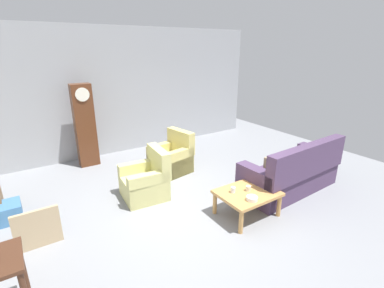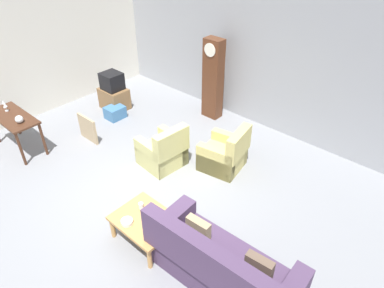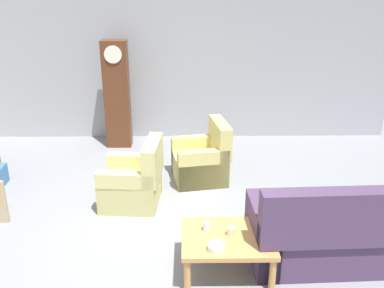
{
  "view_description": "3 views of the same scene",
  "coord_description": "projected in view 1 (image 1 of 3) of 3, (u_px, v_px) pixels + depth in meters",
  "views": [
    {
      "loc": [
        -2.23,
        -3.54,
        2.69
      ],
      "look_at": [
        0.56,
        0.75,
        0.91
      ],
      "focal_mm": 26.16,
      "sensor_mm": 36.0,
      "label": 1
    },
    {
      "loc": [
        3.7,
        -2.82,
        4.32
      ],
      "look_at": [
        0.45,
        0.82,
        0.91
      ],
      "focal_mm": 32.18,
      "sensor_mm": 36.0,
      "label": 2
    },
    {
      "loc": [
        0.36,
        -4.4,
        2.98
      ],
      "look_at": [
        0.42,
        0.5,
        1.03
      ],
      "focal_mm": 40.18,
      "sensor_mm": 36.0,
      "label": 3
    }
  ],
  "objects": [
    {
      "name": "couch_floral",
      "position": [
        292.0,
        174.0,
        5.44
      ],
      "size": [
        2.14,
        0.97,
        1.04
      ],
      "color": "#4C3856",
      "rests_on": "ground_plane"
    },
    {
      "name": "cup_white_porcelain",
      "position": [
        271.0,
        186.0,
        4.7
      ],
      "size": [
        0.09,
        0.09,
        0.1
      ],
      "primitive_type": "cylinder",
      "color": "white",
      "rests_on": "coffee_table_wood"
    },
    {
      "name": "armchair_olive_near",
      "position": [
        146.0,
        182.0,
        5.24
      ],
      "size": [
        0.85,
        0.82,
        0.92
      ],
      "color": "#CCC67A",
      "rests_on": "ground_plane"
    },
    {
      "name": "cup_blue_rimmed",
      "position": [
        233.0,
        190.0,
        4.58
      ],
      "size": [
        0.08,
        0.08,
        0.1
      ],
      "primitive_type": "cylinder",
      "color": "silver",
      "rests_on": "coffee_table_wood"
    },
    {
      "name": "garage_door_wall",
      "position": [
        113.0,
        92.0,
        7.16
      ],
      "size": [
        8.4,
        0.16,
        3.2
      ],
      "primitive_type": "cube",
      "color": "#9EA0A5",
      "rests_on": "ground_plane"
    },
    {
      "name": "framed_picture_leaning",
      "position": [
        38.0,
        229.0,
        3.9
      ],
      "size": [
        0.6,
        0.05,
        0.58
      ],
      "primitive_type": "cube",
      "color": "tan",
      "rests_on": "ground_plane"
    },
    {
      "name": "bowl_white_stacked",
      "position": [
        252.0,
        198.0,
        4.35
      ],
      "size": [
        0.18,
        0.18,
        0.06
      ],
      "primitive_type": "cylinder",
      "color": "white",
      "rests_on": "coffee_table_wood"
    },
    {
      "name": "grandfather_clock",
      "position": [
        85.0,
        126.0,
        6.47
      ],
      "size": [
        0.44,
        0.3,
        1.93
      ],
      "color": "#562D19",
      "rests_on": "ground_plane"
    },
    {
      "name": "cup_cream_tall",
      "position": [
        248.0,
        188.0,
        4.63
      ],
      "size": [
        0.08,
        0.08,
        0.09
      ],
      "primitive_type": "cylinder",
      "color": "beige",
      "rests_on": "coffee_table_wood"
    },
    {
      "name": "coffee_table_wood",
      "position": [
        247.0,
        195.0,
        4.63
      ],
      "size": [
        0.96,
        0.76,
        0.43
      ],
      "color": "tan",
      "rests_on": "ground_plane"
    },
    {
      "name": "storage_box_blue",
      "position": [
        8.0,
        212.0,
        4.55
      ],
      "size": [
        0.38,
        0.43,
        0.3
      ],
      "primitive_type": "cube",
      "color": "teal",
      "rests_on": "ground_plane"
    },
    {
      "name": "ground_plane",
      "position": [
        188.0,
        212.0,
        4.83
      ],
      "size": [
        10.4,
        10.4,
        0.0
      ],
      "primitive_type": "plane",
      "color": "gray"
    },
    {
      "name": "armchair_olive_far",
      "position": [
        172.0,
        159.0,
        6.32
      ],
      "size": [
        0.91,
        0.89,
        0.92
      ],
      "color": "#CFC16E",
      "rests_on": "ground_plane"
    }
  ]
}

